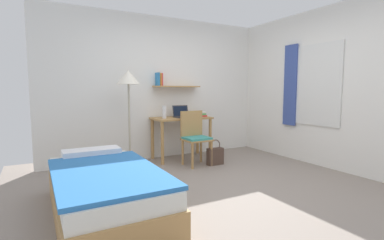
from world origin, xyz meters
name	(u,v)px	position (x,y,z in m)	size (l,w,h in m)	color
ground_plane	(226,187)	(0.00, 0.00, 0.00)	(5.28, 5.28, 0.00)	gray
wall_back	(164,88)	(0.00, 2.02, 1.30)	(4.40, 0.27, 2.60)	white
wall_right	(329,88)	(2.02, 0.03, 1.30)	(0.10, 4.40, 2.60)	white
bed	(105,190)	(-1.54, -0.04, 0.24)	(0.98, 1.89, 0.54)	#B2844C
desk	(181,125)	(0.21, 1.70, 0.62)	(1.06, 0.56, 0.77)	#B2844C
desk_chair	(195,135)	(0.21, 1.20, 0.50)	(0.45, 0.41, 0.91)	#B2844C
standing_lamp	(128,83)	(-0.81, 1.56, 1.38)	(0.37, 0.37, 1.58)	#B2A893
laptop	(182,114)	(0.23, 1.73, 0.82)	(0.31, 0.22, 0.21)	#2D2D33
water_bottle	(164,112)	(-0.15, 1.66, 0.88)	(0.07, 0.07, 0.22)	silver
book_stack	(201,114)	(0.60, 1.66, 0.81)	(0.20, 0.23, 0.10)	#D13D38
handbag	(215,156)	(0.51, 1.02, 0.15)	(0.28, 0.11, 0.43)	#4C382D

